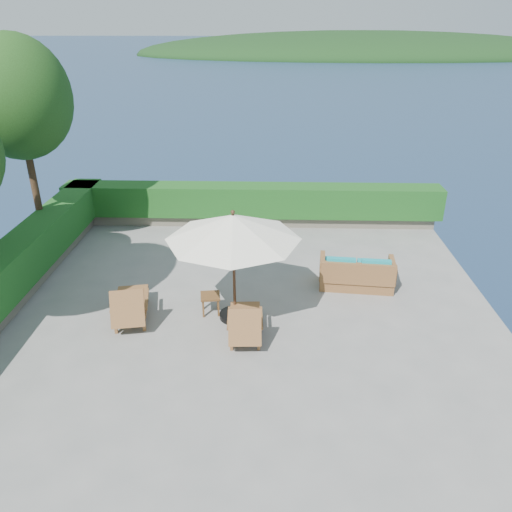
{
  "coord_description": "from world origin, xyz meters",
  "views": [
    {
      "loc": [
        0.65,
        -10.05,
        6.29
      ],
      "look_at": [
        0.3,
        0.8,
        1.1
      ],
      "focal_mm": 35.0,
      "sensor_mm": 36.0,
      "label": 1
    }
  ],
  "objects_px": {
    "lounge_right": "(245,322)",
    "side_table": "(210,298)",
    "wicker_loveseat": "(356,274)",
    "lounge_left": "(130,304)",
    "patio_umbrella": "(233,228)"
  },
  "relations": [
    {
      "from": "wicker_loveseat",
      "to": "lounge_right",
      "type": "bearing_deg",
      "value": -133.73
    },
    {
      "from": "patio_umbrella",
      "to": "wicker_loveseat",
      "type": "xyz_separation_m",
      "value": [
        3.01,
        1.57,
        -1.88
      ]
    },
    {
      "from": "lounge_left",
      "to": "side_table",
      "type": "height_order",
      "value": "lounge_left"
    },
    {
      "from": "lounge_left",
      "to": "side_table",
      "type": "relative_size",
      "value": 3.68
    },
    {
      "from": "lounge_left",
      "to": "lounge_right",
      "type": "distance_m",
      "value": 2.71
    },
    {
      "from": "patio_umbrella",
      "to": "side_table",
      "type": "distance_m",
      "value": 1.95
    },
    {
      "from": "patio_umbrella",
      "to": "side_table",
      "type": "xyz_separation_m",
      "value": [
        -0.58,
        0.19,
        -1.85
      ]
    },
    {
      "from": "lounge_right",
      "to": "side_table",
      "type": "relative_size",
      "value": 3.32
    },
    {
      "from": "side_table",
      "to": "wicker_loveseat",
      "type": "bearing_deg",
      "value": 20.94
    },
    {
      "from": "patio_umbrella",
      "to": "wicker_loveseat",
      "type": "height_order",
      "value": "patio_umbrella"
    },
    {
      "from": "patio_umbrella",
      "to": "lounge_right",
      "type": "relative_size",
      "value": 1.84
    },
    {
      "from": "lounge_left",
      "to": "side_table",
      "type": "bearing_deg",
      "value": 1.18
    },
    {
      "from": "lounge_left",
      "to": "lounge_right",
      "type": "relative_size",
      "value": 1.11
    },
    {
      "from": "side_table",
      "to": "lounge_right",
      "type": "bearing_deg",
      "value": -48.61
    },
    {
      "from": "lounge_right",
      "to": "side_table",
      "type": "distance_m",
      "value": 1.31
    }
  ]
}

